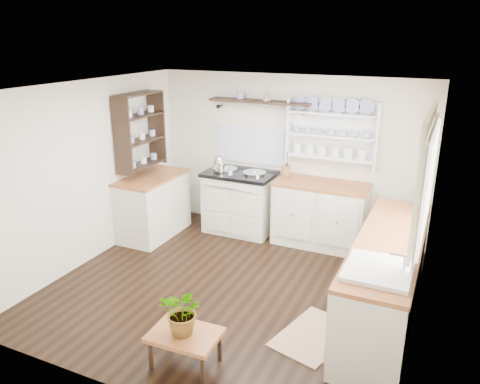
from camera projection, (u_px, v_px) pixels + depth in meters
name	position (u px, v px, depth m)	size (l,w,h in m)	color
floor	(232.00, 287.00, 5.50)	(4.00, 3.80, 0.01)	black
wall_back	(288.00, 156.00, 6.76)	(4.00, 0.02, 2.30)	silver
wall_right	(425.00, 224.00, 4.34)	(0.02, 3.80, 2.30)	silver
wall_left	(89.00, 173.00, 5.92)	(0.02, 3.80, 2.30)	silver
ceiling	(230.00, 88.00, 4.76)	(4.00, 3.80, 0.01)	white
window	(426.00, 176.00, 4.35)	(0.08, 1.55, 1.22)	white
aga_cooker	(240.00, 201.00, 6.94)	(1.02, 0.71, 0.94)	silver
back_cabinets	(320.00, 213.00, 6.49)	(1.27, 0.63, 0.90)	beige
right_cabinets	(386.00, 278.00, 4.76)	(0.62, 2.43, 0.90)	beige
belfast_sink	(377.00, 282.00, 4.01)	(0.55, 0.60, 0.45)	white
left_cabinets	(153.00, 205.00, 6.80)	(0.62, 1.13, 0.90)	beige
plate_rack	(334.00, 132.00, 6.34)	(1.20, 0.22, 0.90)	white
high_shelf	(260.00, 102.00, 6.57)	(1.50, 0.29, 0.16)	black
left_shelving	(140.00, 130.00, 6.50)	(0.28, 0.80, 1.05)	black
kettle	(219.00, 163.00, 6.77)	(0.18, 0.18, 0.22)	silver
utensil_crock	(286.00, 171.00, 6.61)	(0.12, 0.12, 0.14)	olive
center_table	(185.00, 337.00, 4.12)	(0.63, 0.46, 0.33)	brown
potted_plant	(184.00, 312.00, 4.03)	(0.39, 0.34, 0.43)	#3F7233
floor_rug	(313.00, 335.00, 4.60)	(0.55, 0.85, 0.02)	#906A54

